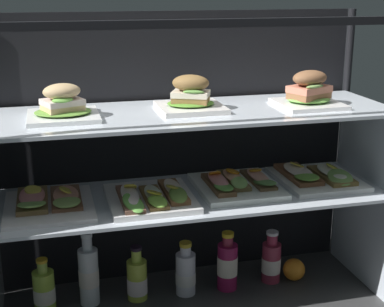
{
  "coord_description": "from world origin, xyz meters",
  "views": [
    {
      "loc": [
        -0.44,
        -1.71,
        1.1
      ],
      "look_at": [
        0.0,
        0.0,
        0.57
      ],
      "focal_mm": 53.41,
      "sensor_mm": 36.0,
      "label": 1
    }
  ],
  "objects_px": {
    "juice_bottle_tucked_behind": "(44,291)",
    "juice_bottle_front_left_end": "(137,279)",
    "open_sandwich_tray_left_of_center": "(151,197)",
    "plated_roll_sandwich_far_left": "(63,106)",
    "open_sandwich_tray_mid_right": "(236,184)",
    "plated_roll_sandwich_near_right_corner": "(309,92)",
    "juice_bottle_front_right_end": "(227,265)",
    "open_sandwich_tray_far_right": "(316,176)",
    "plated_roll_sandwich_right_of_center": "(190,98)",
    "juice_bottle_front_fourth": "(271,261)",
    "orange_fruit_beside_bottles": "(294,269)",
    "open_sandwich_tray_center": "(48,202)",
    "juice_bottle_front_middle": "(186,273)",
    "juice_bottle_back_right": "(89,275)"
  },
  "relations": [
    {
      "from": "open_sandwich_tray_center",
      "to": "plated_roll_sandwich_near_right_corner",
      "type": "bearing_deg",
      "value": -1.22
    },
    {
      "from": "plated_roll_sandwich_far_left",
      "to": "juice_bottle_front_middle",
      "type": "distance_m",
      "value": 0.74
    },
    {
      "from": "open_sandwich_tray_left_of_center",
      "to": "juice_bottle_tucked_behind",
      "type": "height_order",
      "value": "open_sandwich_tray_left_of_center"
    },
    {
      "from": "plated_roll_sandwich_right_of_center",
      "to": "open_sandwich_tray_mid_right",
      "type": "bearing_deg",
      "value": -3.29
    },
    {
      "from": "open_sandwich_tray_mid_right",
      "to": "juice_bottle_tucked_behind",
      "type": "bearing_deg",
      "value": 176.38
    },
    {
      "from": "plated_roll_sandwich_right_of_center",
      "to": "open_sandwich_tray_center",
      "type": "bearing_deg",
      "value": -177.88
    },
    {
      "from": "juice_bottle_front_right_end",
      "to": "plated_roll_sandwich_near_right_corner",
      "type": "bearing_deg",
      "value": -13.19
    },
    {
      "from": "plated_roll_sandwich_far_left",
      "to": "juice_bottle_back_right",
      "type": "height_order",
      "value": "plated_roll_sandwich_far_left"
    },
    {
      "from": "open_sandwich_tray_center",
      "to": "juice_bottle_front_right_end",
      "type": "height_order",
      "value": "open_sandwich_tray_center"
    },
    {
      "from": "open_sandwich_tray_left_of_center",
      "to": "open_sandwich_tray_mid_right",
      "type": "xyz_separation_m",
      "value": [
        0.3,
        0.05,
        0.0
      ]
    },
    {
      "from": "plated_roll_sandwich_right_of_center",
      "to": "open_sandwich_tray_left_of_center",
      "type": "bearing_deg",
      "value": -157.2
    },
    {
      "from": "plated_roll_sandwich_far_left",
      "to": "juice_bottle_front_fourth",
      "type": "xyz_separation_m",
      "value": [
        0.71,
        0.05,
        -0.63
      ]
    },
    {
      "from": "open_sandwich_tray_far_right",
      "to": "open_sandwich_tray_center",
      "type": "bearing_deg",
      "value": -179.21
    },
    {
      "from": "juice_bottle_back_right",
      "to": "open_sandwich_tray_center",
      "type": "bearing_deg",
      "value": -151.2
    },
    {
      "from": "orange_fruit_beside_bottles",
      "to": "open_sandwich_tray_left_of_center",
      "type": "bearing_deg",
      "value": -171.68
    },
    {
      "from": "plated_roll_sandwich_near_right_corner",
      "to": "juice_bottle_front_fourth",
      "type": "distance_m",
      "value": 0.64
    },
    {
      "from": "plated_roll_sandwich_far_left",
      "to": "open_sandwich_tray_mid_right",
      "type": "xyz_separation_m",
      "value": [
        0.55,
        0.01,
        -0.3
      ]
    },
    {
      "from": "plated_roll_sandwich_far_left",
      "to": "juice_bottle_front_right_end",
      "type": "relative_size",
      "value": 0.96
    },
    {
      "from": "open_sandwich_tray_left_of_center",
      "to": "open_sandwich_tray_mid_right",
      "type": "bearing_deg",
      "value": 9.46
    },
    {
      "from": "plated_roll_sandwich_far_left",
      "to": "open_sandwich_tray_mid_right",
      "type": "bearing_deg",
      "value": 0.52
    },
    {
      "from": "open_sandwich_tray_mid_right",
      "to": "juice_bottle_front_middle",
      "type": "bearing_deg",
      "value": 168.06
    },
    {
      "from": "plated_roll_sandwich_near_right_corner",
      "to": "juice_bottle_front_right_end",
      "type": "height_order",
      "value": "plated_roll_sandwich_near_right_corner"
    },
    {
      "from": "juice_bottle_front_middle",
      "to": "orange_fruit_beside_bottles",
      "type": "distance_m",
      "value": 0.41
    },
    {
      "from": "open_sandwich_tray_far_right",
      "to": "open_sandwich_tray_mid_right",
      "type": "bearing_deg",
      "value": -179.05
    },
    {
      "from": "juice_bottle_front_middle",
      "to": "juice_bottle_front_right_end",
      "type": "bearing_deg",
      "value": -1.09
    },
    {
      "from": "orange_fruit_beside_bottles",
      "to": "plated_roll_sandwich_near_right_corner",
      "type": "bearing_deg",
      "value": -98.91
    },
    {
      "from": "plated_roll_sandwich_near_right_corner",
      "to": "juice_bottle_front_fourth",
      "type": "relative_size",
      "value": 1.03
    },
    {
      "from": "open_sandwich_tray_center",
      "to": "open_sandwich_tray_left_of_center",
      "type": "distance_m",
      "value": 0.32
    },
    {
      "from": "plated_roll_sandwich_right_of_center",
      "to": "juice_bottle_front_left_end",
      "type": "height_order",
      "value": "plated_roll_sandwich_right_of_center"
    },
    {
      "from": "open_sandwich_tray_far_right",
      "to": "juice_bottle_front_fourth",
      "type": "xyz_separation_m",
      "value": [
        -0.14,
        0.04,
        -0.33
      ]
    },
    {
      "from": "open_sandwich_tray_mid_right",
      "to": "juice_bottle_front_left_end",
      "type": "relative_size",
      "value": 1.52
    },
    {
      "from": "plated_roll_sandwich_right_of_center",
      "to": "juice_bottle_front_right_end",
      "type": "bearing_deg",
      "value": 9.36
    },
    {
      "from": "plated_roll_sandwich_near_right_corner",
      "to": "open_sandwich_tray_far_right",
      "type": "bearing_deg",
      "value": 26.26
    },
    {
      "from": "juice_bottle_front_left_end",
      "to": "juice_bottle_front_right_end",
      "type": "height_order",
      "value": "juice_bottle_front_right_end"
    },
    {
      "from": "juice_bottle_back_right",
      "to": "juice_bottle_front_left_end",
      "type": "distance_m",
      "value": 0.17
    },
    {
      "from": "open_sandwich_tray_mid_right",
      "to": "juice_bottle_front_fourth",
      "type": "height_order",
      "value": "open_sandwich_tray_mid_right"
    },
    {
      "from": "open_sandwich_tray_center",
      "to": "open_sandwich_tray_mid_right",
      "type": "distance_m",
      "value": 0.62
    },
    {
      "from": "juice_bottle_front_left_end",
      "to": "juice_bottle_front_fourth",
      "type": "bearing_deg",
      "value": -0.0
    },
    {
      "from": "open_sandwich_tray_center",
      "to": "juice_bottle_front_right_end",
      "type": "xyz_separation_m",
      "value": [
        0.6,
        0.04,
        -0.31
      ]
    },
    {
      "from": "plated_roll_sandwich_right_of_center",
      "to": "juice_bottle_front_left_end",
      "type": "xyz_separation_m",
      "value": [
        -0.18,
        0.04,
        -0.64
      ]
    },
    {
      "from": "juice_bottle_back_right",
      "to": "orange_fruit_beside_bottles",
      "type": "bearing_deg",
      "value": -1.97
    },
    {
      "from": "plated_roll_sandwich_near_right_corner",
      "to": "juice_bottle_front_right_end",
      "type": "bearing_deg",
      "value": 166.81
    },
    {
      "from": "juice_bottle_front_left_end",
      "to": "juice_bottle_front_fourth",
      "type": "xyz_separation_m",
      "value": [
        0.5,
        -0.0,
        0.01
      ]
    },
    {
      "from": "open_sandwich_tray_far_right",
      "to": "juice_bottle_front_fourth",
      "type": "height_order",
      "value": "open_sandwich_tray_far_right"
    },
    {
      "from": "open_sandwich_tray_left_of_center",
      "to": "plated_roll_sandwich_far_left",
      "type": "bearing_deg",
      "value": 169.94
    },
    {
      "from": "open_sandwich_tray_center",
      "to": "juice_bottle_front_middle",
      "type": "bearing_deg",
      "value": 5.54
    },
    {
      "from": "plated_roll_sandwich_right_of_center",
      "to": "juice_bottle_front_right_end",
      "type": "height_order",
      "value": "plated_roll_sandwich_right_of_center"
    },
    {
      "from": "juice_bottle_tucked_behind",
      "to": "juice_bottle_front_left_end",
      "type": "height_order",
      "value": "juice_bottle_front_left_end"
    },
    {
      "from": "plated_roll_sandwich_far_left",
      "to": "orange_fruit_beside_bottles",
      "type": "xyz_separation_m",
      "value": [
        0.8,
        0.03,
        -0.66
      ]
    },
    {
      "from": "plated_roll_sandwich_far_left",
      "to": "juice_bottle_tucked_behind",
      "type": "bearing_deg",
      "value": 154.79
    }
  ]
}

